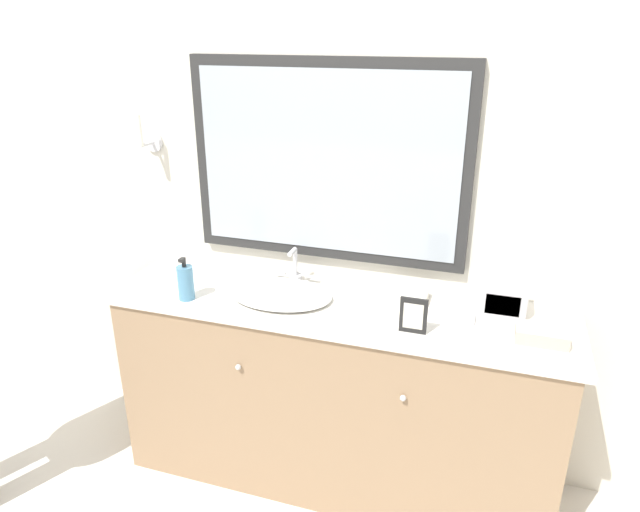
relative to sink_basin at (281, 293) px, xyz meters
The scene contains 9 objects.
wall_back 0.53m from the sink_basin, 52.92° to the left, with size 8.00×0.18×2.55m.
vanity_counter 0.53m from the sink_basin, ahead, with size 1.93×0.53×0.90m.
sink_basin is the anchor object (origin of this frame).
soap_bottle 0.40m from the sink_basin, 159.65° to the right, with size 0.07×0.07×0.19m.
appliance_box 0.90m from the sink_basin, ahead, with size 0.18×0.13×0.12m.
picture_frame 0.59m from the sink_basin, 12.71° to the right, with size 0.10×0.01×0.14m.
hand_towel_near_sink 1.04m from the sink_basin, ahead, with size 0.18×0.11×0.05m.
hand_towel_far_corner 0.53m from the sink_basin, 13.99° to the left, with size 0.15×0.13×0.04m.
metal_tray 0.71m from the sink_basin, ahead, with size 0.17×0.09×0.01m.
Camera 1 is at (0.59, -1.75, 1.97)m, focal length 32.00 mm.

